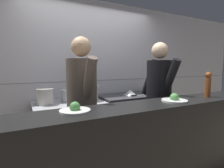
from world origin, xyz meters
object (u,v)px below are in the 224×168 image
at_px(braising_pot, 90,93).
at_px(chefs_knife, 138,95).
at_px(plated_dish_main, 75,109).
at_px(chef_sous, 159,96).
at_px(mixing_bowl_steel, 130,92).
at_px(oven_range, 69,129).
at_px(sauce_pot, 70,95).
at_px(plated_dish_appetiser, 174,99).
at_px(pepper_mill, 208,84).
at_px(chef_head_cook, 82,103).
at_px(stock_pot, 45,96).

xyz_separation_m(braising_pot, chefs_knife, (0.86, -0.09, -0.09)).
height_order(plated_dish_main, chef_sous, chef_sous).
distance_m(mixing_bowl_steel, chef_sous, 0.71).
bearing_deg(oven_range, sauce_pot, 56.53).
xyz_separation_m(plated_dish_main, plated_dish_appetiser, (1.09, -0.07, 0.00)).
bearing_deg(pepper_mill, chef_head_cook, 156.58).
bearing_deg(chefs_knife, sauce_pot, 171.46).
xyz_separation_m(braising_pot, chef_head_cook, (-0.32, -0.62, -0.01)).
relative_size(braising_pot, plated_dish_main, 1.06).
bearing_deg(plated_dish_main, chef_sous, 19.79).
distance_m(sauce_pot, chefs_knife, 1.18).
bearing_deg(chefs_knife, stock_pot, 175.58).
distance_m(sauce_pot, plated_dish_main, 1.29).
bearing_deg(chefs_knife, plated_dish_appetiser, -106.21).
relative_size(braising_pot, chef_head_cook, 0.16).
height_order(sauce_pot, plated_dish_appetiser, plated_dish_appetiser).
bearing_deg(chefs_knife, chef_sous, -95.16).
relative_size(plated_dish_main, chef_head_cook, 0.15).
relative_size(plated_dish_appetiser, chef_sous, 0.16).
xyz_separation_m(stock_pot, chefs_knife, (1.54, -0.12, -0.09)).
bearing_deg(sauce_pot, oven_range, -123.47).
distance_m(chefs_knife, chef_head_cook, 1.30).
relative_size(mixing_bowl_steel, plated_dish_main, 0.88).
relative_size(chefs_knife, pepper_mill, 1.11).
xyz_separation_m(sauce_pot, mixing_bowl_steel, (1.08, -0.06, -0.02)).
bearing_deg(chefs_knife, pepper_mill, -77.88).
bearing_deg(chef_sous, plated_dish_main, -159.29).
xyz_separation_m(stock_pot, plated_dish_appetiser, (1.20, -1.28, 0.07)).
relative_size(oven_range, stock_pot, 4.31).
bearing_deg(chefs_knife, braising_pot, 173.96).
relative_size(braising_pot, chef_sous, 0.16).
bearing_deg(pepper_mill, braising_pot, 131.89).
bearing_deg(stock_pot, braising_pot, -2.33).
bearing_deg(mixing_bowl_steel, stock_pot, 179.77).
height_order(mixing_bowl_steel, plated_dish_main, plated_dish_main).
distance_m(stock_pot, plated_dish_main, 1.22).
height_order(oven_range, chefs_knife, chefs_knife).
height_order(sauce_pot, chefs_knife, sauce_pot).
height_order(mixing_bowl_steel, chef_head_cook, chef_head_cook).
bearing_deg(chef_head_cook, chefs_knife, 21.30).
height_order(oven_range, mixing_bowl_steel, mixing_bowl_steel).
xyz_separation_m(pepper_mill, chef_head_cook, (-1.43, 0.62, -0.22)).
xyz_separation_m(chefs_knife, plated_dish_appetiser, (-0.34, -1.16, 0.15)).
bearing_deg(mixing_bowl_steel, oven_range, 178.79).
height_order(plated_dish_appetiser, pepper_mill, pepper_mill).
bearing_deg(plated_dish_main, chef_head_cook, 67.02).
xyz_separation_m(oven_range, sauce_pot, (0.03, 0.04, 0.53)).
height_order(braising_pot, chefs_knife, braising_pot).
distance_m(braising_pot, chefs_knife, 0.87).
distance_m(chef_head_cook, chef_sous, 1.14).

